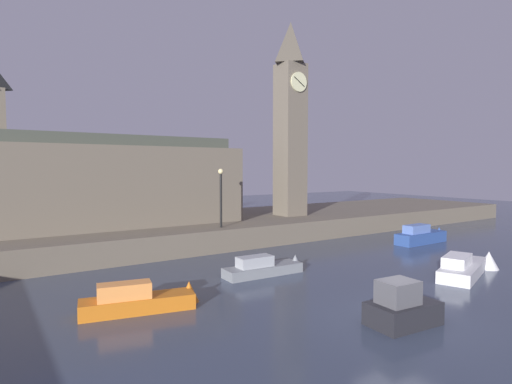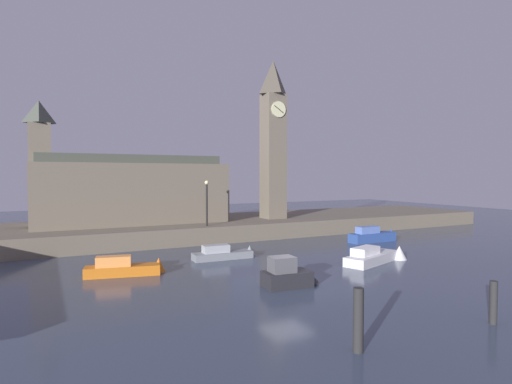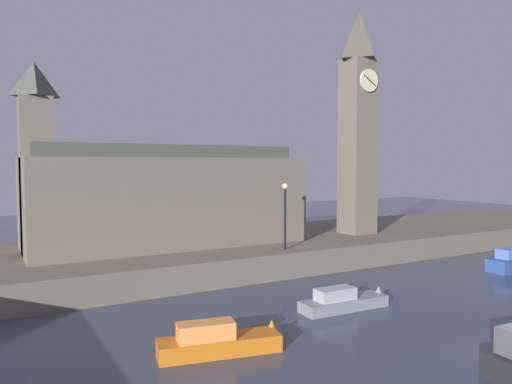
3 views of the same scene
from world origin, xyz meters
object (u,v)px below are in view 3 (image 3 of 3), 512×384
at_px(clock_tower, 358,120).
at_px(streetlamp, 285,208).
at_px(boat_cruiser_grey, 352,300).
at_px(parliament_hall, 161,196).
at_px(boat_patrol_orange, 229,340).

relative_size(clock_tower, streetlamp, 4.06).
height_order(clock_tower, boat_cruiser_grey, clock_tower).
xyz_separation_m(parliament_hall, boat_patrol_orange, (-2.51, -14.61, -4.18)).
bearing_deg(boat_patrol_orange, streetlamp, 47.56).
xyz_separation_m(parliament_hall, boat_cruiser_grey, (4.72, -12.76, -4.24)).
xyz_separation_m(streetlamp, boat_cruiser_grey, (-0.97, -7.12, -3.62)).
bearing_deg(clock_tower, boat_cruiser_grey, -132.41).
relative_size(parliament_hall, boat_cruiser_grey, 3.50).
bearing_deg(streetlamp, boat_cruiser_grey, -97.77).
distance_m(boat_cruiser_grey, boat_patrol_orange, 7.46).
relative_size(boat_cruiser_grey, boat_patrol_orange, 0.98).
xyz_separation_m(clock_tower, parliament_hall, (-14.07, 2.53, -5.23)).
xyz_separation_m(clock_tower, boat_cruiser_grey, (-9.35, -10.23, -9.48)).
bearing_deg(clock_tower, streetlamp, -159.61).
bearing_deg(clock_tower, parliament_hall, 169.81).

